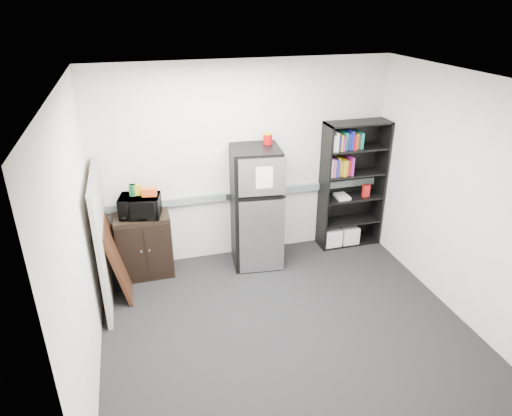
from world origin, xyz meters
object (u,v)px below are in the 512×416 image
at_px(cabinet, 145,245).
at_px(microwave, 140,206).
at_px(cubicle_partition, 102,239).
at_px(refrigerator, 256,207).
at_px(bookshelf, 351,183).

bearing_deg(cabinet, microwave, -90.00).
relative_size(cubicle_partition, microwave, 3.28).
height_order(cubicle_partition, refrigerator, refrigerator).
bearing_deg(cubicle_partition, refrigerator, 9.89).
distance_m(cubicle_partition, cabinet, 0.74).
distance_m(bookshelf, microwave, 2.94).
relative_size(cabinet, refrigerator, 0.52).
relative_size(bookshelf, refrigerator, 1.12).
bearing_deg(cabinet, refrigerator, -3.08).
relative_size(bookshelf, cubicle_partition, 1.14).
height_order(bookshelf, cabinet, bookshelf).
bearing_deg(bookshelf, microwave, -178.41).
bearing_deg(microwave, cabinet, 101.87).
bearing_deg(refrigerator, cabinet, -176.69).
bearing_deg(microwave, refrigerator, 9.40).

